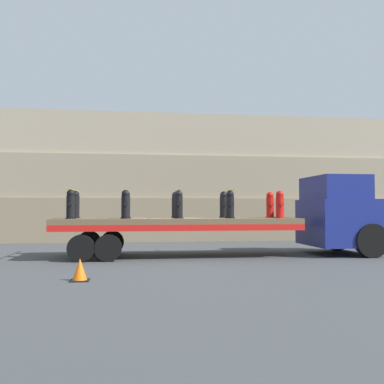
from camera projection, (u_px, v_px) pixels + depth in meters
The scene contains 18 objects.
ground_plane at pixel (177, 256), 14.37m from camera, with size 120.00×120.00×0.00m, color #3F4244.
rock_cliff at pixel (163, 179), 22.36m from camera, with size 60.00×3.30×6.37m.
truck_cab at pixel (342, 215), 15.20m from camera, with size 2.39×2.75×2.75m.
flatbed_trailer at pixel (163, 225), 14.35m from camera, with size 8.04×2.51×1.29m.
fire_hydrant_black_near_0 at pixel (71, 204), 13.47m from camera, with size 0.33×0.50×0.93m.
fire_hydrant_black_far_0 at pixel (75, 205), 14.52m from camera, with size 0.33×0.50×0.93m.
fire_hydrant_black_near_1 at pixel (126, 205), 13.70m from camera, with size 0.33×0.50×0.93m.
fire_hydrant_black_far_1 at pixel (126, 205), 14.74m from camera, with size 0.33×0.50×0.93m.
fire_hydrant_black_near_2 at pixel (179, 205), 13.92m from camera, with size 0.33×0.50×0.93m.
fire_hydrant_black_far_2 at pixel (176, 205), 14.97m from camera, with size 0.33×0.50×0.93m.
fire_hydrant_black_near_3 at pixel (230, 205), 14.14m from camera, with size 0.33×0.50×0.93m.
fire_hydrant_black_far_3 at pixel (224, 205), 15.19m from camera, with size 0.33×0.50×0.93m.
fire_hydrant_red_near_4 at pixel (280, 205), 14.36m from camera, with size 0.33×0.50×0.93m.
fire_hydrant_red_far_4 at pixel (270, 205), 15.41m from camera, with size 0.33×0.50×0.93m.
cargo_strap_rear at pixel (73, 190), 14.02m from camera, with size 0.05×2.60×0.01m.
cargo_strap_middle at pixel (177, 191), 14.46m from camera, with size 0.05×2.60×0.01m.
cargo_strap_front at pixel (227, 191), 14.68m from camera, with size 0.05×2.60×0.01m.
traffic_cone at pixel (80, 270), 9.51m from camera, with size 0.41×0.41×0.50m.
Camera 1 is at (-1.38, -14.39, 1.61)m, focal length 40.00 mm.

